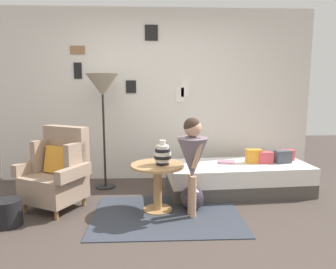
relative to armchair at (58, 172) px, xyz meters
The scene contains 16 objects.
ground_plane 1.46m from the armchair, 32.68° to the right, with size 12.00×12.00×0.00m, color #423833.
gallery_wall 1.89m from the armchair, 45.49° to the left, with size 4.80×0.12×2.60m.
rug 1.39m from the armchair, 13.54° to the right, with size 1.66×1.20×0.01m, color #333842.
armchair is the anchor object (origin of this frame).
daybed 2.36m from the armchair, 10.80° to the left, with size 1.95×0.94×0.40m.
pillow_head 3.12m from the armchair, 11.47° to the left, with size 0.17×0.12×0.15m, color #D64C56.
pillow_mid 2.96m from the armchair, ahead, with size 0.21×0.12×0.17m, color #474C56.
pillow_back 2.71m from the armchair, ahead, with size 0.20×0.12×0.16m, color #D64C56.
pillow_extra 2.57m from the armchair, 10.77° to the left, with size 0.20×0.12×0.19m, color orange.
side_table 1.20m from the armchair, ahead, with size 0.62×0.62×0.56m.
vase_striped 1.28m from the armchair, ahead, with size 0.20×0.20×0.29m.
floor_lamp 1.29m from the armchair, 58.54° to the left, with size 0.44×0.44×1.62m.
person_child 1.63m from the armchair, 12.32° to the right, with size 0.34×0.34×1.12m.
book_on_daybed 2.20m from the armchair, 12.58° to the left, with size 0.22×0.16×0.03m, color #B07D96.
demijohn_near 1.63m from the armchair, ahead, with size 0.28×0.28×0.37m.
magazine_basket 0.69m from the armchair, 127.72° to the right, with size 0.28×0.28×0.28m, color black.
Camera 1 is at (-0.03, -2.90, 1.46)m, focal length 33.32 mm.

